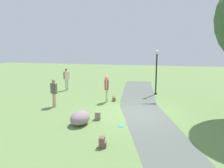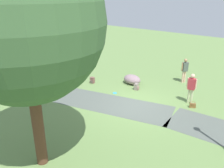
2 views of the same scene
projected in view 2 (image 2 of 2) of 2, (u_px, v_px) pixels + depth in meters
The scene contains 10 objects.
ground_plane at pixel (136, 105), 12.71m from camera, with size 48.00×48.00×0.00m, color #68884A.
footpath_segment_mid at pixel (100, 102), 13.13m from camera, with size 8.32×4.27×0.01m.
large_shade_tree at pixel (24, 24), 6.71m from camera, with size 4.78×4.78×7.29m.
lawn_boulder at pixel (132, 79), 15.59m from camera, with size 1.30×0.97×0.62m.
woman_with_handbag at pixel (191, 86), 12.61m from camera, with size 0.52×0.29×1.71m.
passerby_on_path at pixel (185, 69), 15.60m from camera, with size 0.39×0.46×1.66m.
handbag_on_grass at pixel (193, 105), 12.43m from camera, with size 0.37×0.37×0.31m.
backpack_by_boulder at pixel (136, 87), 14.70m from camera, with size 0.29×0.31×0.40m.
spare_backpack_on_lawn at pixel (92, 80), 15.78m from camera, with size 0.29×0.27×0.40m.
frisbee_on_grass at pixel (115, 93), 14.24m from camera, with size 0.27×0.27×0.02m.
Camera 2 is at (-6.23, 9.63, 5.75)m, focal length 37.60 mm.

